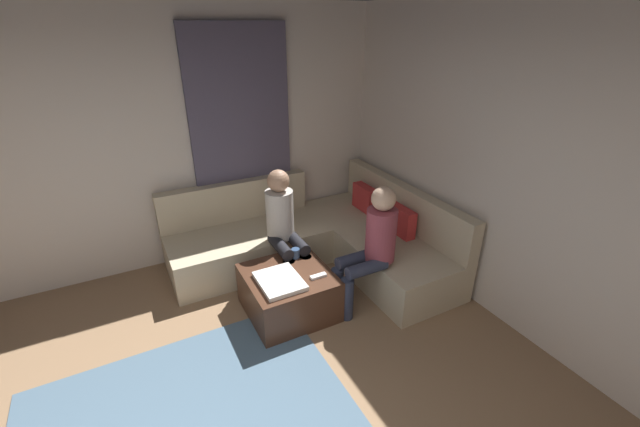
{
  "coord_description": "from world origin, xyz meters",
  "views": [
    {
      "loc": [
        1.41,
        0.03,
        2.5
      ],
      "look_at": [
        -1.63,
        1.63,
        0.85
      ],
      "focal_mm": 22.67,
      "sensor_mm": 36.0,
      "label": 1
    }
  ],
  "objects_px": {
    "ottoman": "(289,292)",
    "coffee_mug": "(296,253)",
    "game_remote": "(318,276)",
    "person_on_couch_back": "(372,244)",
    "sectional_couch": "(321,239)",
    "person_on_couch_side": "(284,224)"
  },
  "relations": [
    {
      "from": "sectional_couch",
      "to": "person_on_couch_side",
      "type": "distance_m",
      "value": 0.64
    },
    {
      "from": "sectional_couch",
      "to": "person_on_couch_back",
      "type": "xyz_separation_m",
      "value": [
        0.89,
        0.06,
        0.38
      ]
    },
    {
      "from": "ottoman",
      "to": "person_on_couch_side",
      "type": "distance_m",
      "value": 0.69
    },
    {
      "from": "sectional_couch",
      "to": "game_remote",
      "type": "bearing_deg",
      "value": -29.26
    },
    {
      "from": "ottoman",
      "to": "coffee_mug",
      "type": "relative_size",
      "value": 8.0
    },
    {
      "from": "game_remote",
      "to": "person_on_couch_side",
      "type": "height_order",
      "value": "person_on_couch_side"
    },
    {
      "from": "game_remote",
      "to": "person_on_couch_side",
      "type": "xyz_separation_m",
      "value": [
        -0.67,
        -0.04,
        0.23
      ]
    },
    {
      "from": "game_remote",
      "to": "person_on_couch_back",
      "type": "relative_size",
      "value": 0.12
    },
    {
      "from": "game_remote",
      "to": "ottoman",
      "type": "bearing_deg",
      "value": -129.29
    },
    {
      "from": "coffee_mug",
      "to": "sectional_couch",
      "type": "bearing_deg",
      "value": 130.05
    },
    {
      "from": "person_on_couch_back",
      "to": "person_on_couch_side",
      "type": "bearing_deg",
      "value": 36.77
    },
    {
      "from": "ottoman",
      "to": "person_on_couch_back",
      "type": "height_order",
      "value": "person_on_couch_back"
    },
    {
      "from": "ottoman",
      "to": "game_remote",
      "type": "bearing_deg",
      "value": 50.71
    },
    {
      "from": "ottoman",
      "to": "coffee_mug",
      "type": "height_order",
      "value": "coffee_mug"
    },
    {
      "from": "ottoman",
      "to": "coffee_mug",
      "type": "bearing_deg",
      "value": 140.71
    },
    {
      "from": "coffee_mug",
      "to": "game_remote",
      "type": "xyz_separation_m",
      "value": [
        0.4,
        0.04,
        -0.04
      ]
    },
    {
      "from": "ottoman",
      "to": "game_remote",
      "type": "xyz_separation_m",
      "value": [
        0.18,
        0.22,
        0.22
      ]
    },
    {
      "from": "ottoman",
      "to": "person_on_couch_back",
      "type": "xyz_separation_m",
      "value": [
        0.25,
        0.73,
        0.45
      ]
    },
    {
      "from": "ottoman",
      "to": "person_on_couch_back",
      "type": "relative_size",
      "value": 0.63
    },
    {
      "from": "coffee_mug",
      "to": "person_on_couch_back",
      "type": "bearing_deg",
      "value": 49.92
    },
    {
      "from": "coffee_mug",
      "to": "person_on_couch_side",
      "type": "bearing_deg",
      "value": 179.49
    },
    {
      "from": "coffee_mug",
      "to": "person_on_couch_back",
      "type": "xyz_separation_m",
      "value": [
        0.47,
        0.55,
        0.19
      ]
    }
  ]
}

